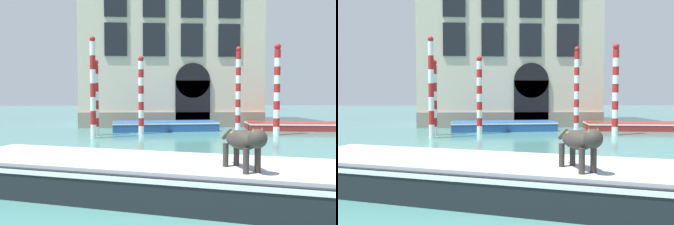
% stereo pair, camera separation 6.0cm
% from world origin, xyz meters
% --- Properties ---
extents(palazzo_left, '(10.73, 6.13, 14.31)m').
position_xyz_m(palazzo_left, '(2.29, 22.06, 7.14)').
color(palazzo_left, beige).
rests_on(palazzo_left, ground_plane).
extents(boat_foreground, '(8.84, 4.74, 0.64)m').
position_xyz_m(boat_foreground, '(1.22, 6.40, 0.34)').
color(boat_foreground, black).
rests_on(boat_foreground, ground_plane).
extents(dog_on_deck, '(0.56, 1.05, 0.73)m').
position_xyz_m(dog_on_deck, '(2.47, 5.52, 1.12)').
color(dog_on_deck, '#332D28').
rests_on(dog_on_deck, boat_foreground).
extents(boat_moored_near_palazzo, '(5.54, 2.04, 0.48)m').
position_xyz_m(boat_moored_near_palazzo, '(1.77, 17.49, 0.25)').
color(boat_moored_near_palazzo, '#234C8C').
rests_on(boat_moored_near_palazzo, ground_plane).
extents(boat_moored_far, '(5.58, 2.47, 0.40)m').
position_xyz_m(boat_moored_far, '(8.90, 17.44, 0.21)').
color(boat_moored_far, maroon).
rests_on(boat_moored_far, ground_plane).
extents(mooring_pole_0, '(0.27, 0.27, 4.36)m').
position_xyz_m(mooring_pole_0, '(5.54, 17.12, 2.20)').
color(mooring_pole_0, white).
rests_on(mooring_pole_0, ground_plane).
extents(mooring_pole_1, '(0.29, 0.29, 3.50)m').
position_xyz_m(mooring_pole_1, '(-1.53, 15.62, 1.77)').
color(mooring_pole_1, white).
rests_on(mooring_pole_1, ground_plane).
extents(mooring_pole_2, '(0.29, 0.29, 4.23)m').
position_xyz_m(mooring_pole_2, '(6.83, 15.21, 2.14)').
color(mooring_pole_2, white).
rests_on(mooring_pole_2, ground_plane).
extents(mooring_pole_3, '(0.27, 0.27, 3.71)m').
position_xyz_m(mooring_pole_3, '(0.55, 16.00, 1.88)').
color(mooring_pole_3, white).
rests_on(mooring_pole_3, ground_plane).
extents(mooring_pole_4, '(0.25, 0.25, 4.37)m').
position_xyz_m(mooring_pole_4, '(-1.47, 14.61, 2.20)').
color(mooring_pole_4, white).
rests_on(mooring_pole_4, ground_plane).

